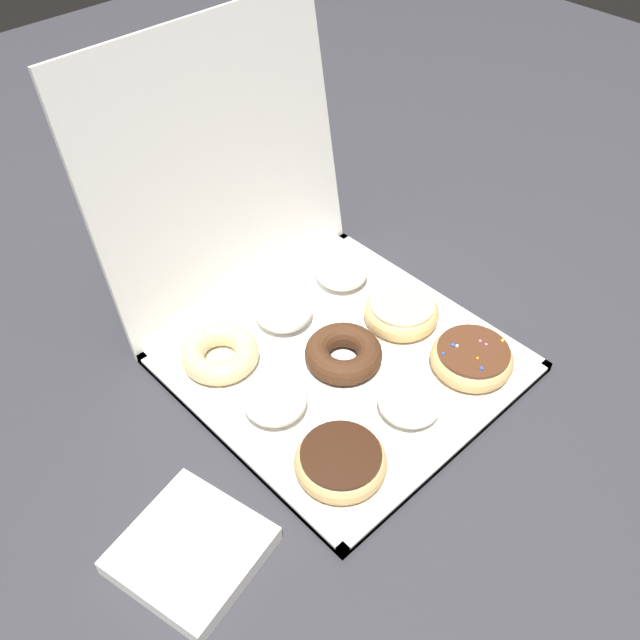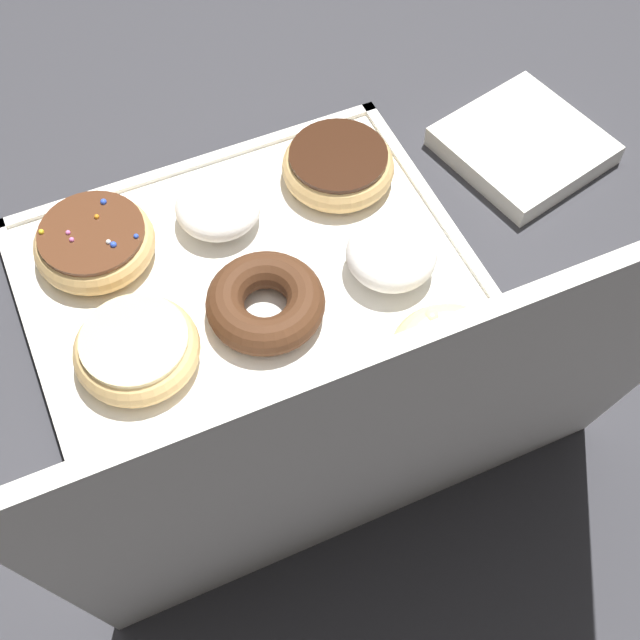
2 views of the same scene
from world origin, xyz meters
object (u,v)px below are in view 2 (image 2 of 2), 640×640
(powdered_filled_donut_1, at_px, (215,208))
(cruller_donut_6, at_px, (451,358))
(powdered_filled_donut_3, at_px, (392,254))
(powdered_filled_donut_7, at_px, (325,406))
(sprinkle_donut_2, at_px, (94,242))
(chocolate_cake_ring_donut_4, at_px, (265,302))
(donut_box, at_px, (267,316))
(glazed_ring_donut_5, at_px, (137,350))
(chocolate_frosted_donut_0, at_px, (338,165))
(napkin_stack, at_px, (523,145))
(powdered_filled_donut_8, at_px, (184,467))

(powdered_filled_donut_1, height_order, cruller_donut_6, powdered_filled_donut_1)
(powdered_filled_donut_3, relative_size, powdered_filled_donut_7, 0.99)
(sprinkle_donut_2, distance_m, chocolate_cake_ring_donut_4, 0.18)
(donut_box, relative_size, glazed_ring_donut_5, 3.72)
(cruller_donut_6, bearing_deg, glazed_ring_donut_5, -25.56)
(donut_box, distance_m, powdered_filled_donut_1, 0.13)
(chocolate_cake_ring_donut_4, xyz_separation_m, cruller_donut_6, (-0.13, 0.12, 0.00))
(powdered_filled_donut_7, bearing_deg, chocolate_frosted_donut_0, -116.82)
(powdered_filled_donut_7, bearing_deg, napkin_stack, -147.22)
(napkin_stack, bearing_deg, powdered_filled_donut_1, -6.27)
(powdered_filled_donut_8, bearing_deg, chocolate_frosted_donut_0, -134.99)
(powdered_filled_donut_8, bearing_deg, powdered_filled_donut_7, -178.09)
(chocolate_frosted_donut_0, relative_size, powdered_filled_donut_1, 1.36)
(sprinkle_donut_2, bearing_deg, powdered_filled_donut_7, 117.16)
(chocolate_frosted_donut_0, height_order, napkin_stack, chocolate_frosted_donut_0)
(donut_box, height_order, napkin_stack, napkin_stack)
(chocolate_cake_ring_donut_4, xyz_separation_m, glazed_ring_donut_5, (0.12, 0.00, 0.00))
(powdered_filled_donut_1, bearing_deg, cruller_donut_6, 117.93)
(chocolate_frosted_donut_0, height_order, glazed_ring_donut_5, same)
(powdered_filled_donut_1, xyz_separation_m, powdered_filled_donut_3, (-0.13, 0.13, 0.00))
(chocolate_frosted_donut_0, xyz_separation_m, glazed_ring_donut_5, (0.26, 0.13, -0.00))
(powdered_filled_donut_1, distance_m, cruller_donut_6, 0.28)
(powdered_filled_donut_1, relative_size, napkin_stack, 0.57)
(donut_box, bearing_deg, cruller_donut_6, 136.29)
(sprinkle_donut_2, relative_size, powdered_filled_donut_8, 1.39)
(chocolate_frosted_donut_0, distance_m, powdered_filled_donut_7, 0.28)
(chocolate_frosted_donut_0, relative_size, chocolate_cake_ring_donut_4, 1.05)
(powdered_filled_donut_8, relative_size, napkin_stack, 0.57)
(chocolate_cake_ring_donut_4, bearing_deg, powdered_filled_donut_3, 179.41)
(donut_box, height_order, sprinkle_donut_2, sprinkle_donut_2)
(sprinkle_donut_2, bearing_deg, glazed_ring_donut_5, 90.47)
(chocolate_frosted_donut_0, bearing_deg, sprinkle_donut_2, -0.98)
(powdered_filled_donut_1, distance_m, chocolate_cake_ring_donut_4, 0.13)
(donut_box, relative_size, sprinkle_donut_2, 3.60)
(chocolate_frosted_donut_0, relative_size, sprinkle_donut_2, 0.99)
(sprinkle_donut_2, height_order, powdered_filled_donut_7, powdered_filled_donut_7)
(chocolate_frosted_donut_0, distance_m, chocolate_cake_ring_donut_4, 0.19)
(chocolate_frosted_donut_0, distance_m, powdered_filled_donut_3, 0.13)
(glazed_ring_donut_5, bearing_deg, donut_box, -179.16)
(chocolate_cake_ring_donut_4, bearing_deg, sprinkle_donut_2, -46.70)
(powdered_filled_donut_3, bearing_deg, powdered_filled_donut_1, -43.46)
(powdered_filled_donut_3, bearing_deg, powdered_filled_donut_8, 26.58)
(sprinkle_donut_2, bearing_deg, chocolate_cake_ring_donut_4, 133.30)
(chocolate_frosted_donut_0, xyz_separation_m, napkin_stack, (-0.20, 0.04, -0.02))
(donut_box, xyz_separation_m, glazed_ring_donut_5, (0.12, 0.00, 0.02))
(powdered_filled_donut_1, bearing_deg, chocolate_cake_ring_donut_4, 91.15)
(sprinkle_donut_2, xyz_separation_m, powdered_filled_donut_8, (-0.00, 0.26, 0.00))
(glazed_ring_donut_5, bearing_deg, powdered_filled_donut_8, 90.75)
(sprinkle_donut_2, height_order, cruller_donut_6, sprinkle_donut_2)
(chocolate_cake_ring_donut_4, distance_m, cruller_donut_6, 0.18)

